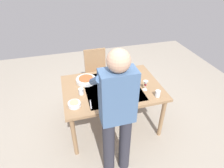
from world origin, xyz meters
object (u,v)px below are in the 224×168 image
object	(u,v)px
serving_bowl_pasta	(86,80)
side_bowl_bread	(74,104)
wine_bottle	(136,80)
water_cup_near_right	(158,94)
wine_glass_right	(102,79)
water_cup_far_left	(110,79)
chair_near	(96,70)
side_bowl_salad	(117,98)
water_cup_near_left	(116,87)
dining_table	(112,91)
water_cup_far_right	(81,91)
wine_glass_left	(146,84)
dinner_plate_near	(123,82)
person_server	(117,112)

from	to	relation	value
serving_bowl_pasta	side_bowl_bread	world-z (taller)	same
wine_bottle	water_cup_near_right	distance (m)	0.37
wine_glass_right	water_cup_far_left	size ratio (longest dim) A/B	1.62
chair_near	side_bowl_salad	size ratio (longest dim) A/B	5.06
water_cup_near_right	side_bowl_salad	world-z (taller)	water_cup_near_right
wine_bottle	water_cup_near_left	world-z (taller)	wine_bottle
dining_table	water_cup_far_right	world-z (taller)	water_cup_far_right
wine_glass_left	dinner_plate_near	xyz separation A→B (m)	(0.24, -0.27, -0.10)
person_server	side_bowl_bread	bearing A→B (deg)	-49.29
side_bowl_bread	dining_table	bearing A→B (deg)	-153.87
water_cup_near_left	water_cup_far_right	xyz separation A→B (m)	(0.50, -0.02, -0.00)
water_cup_near_left	water_cup_far_right	world-z (taller)	water_cup_near_left
chair_near	water_cup_near_right	size ratio (longest dim) A/B	9.75
chair_near	wine_bottle	distance (m)	1.09
chair_near	water_cup_near_right	bearing A→B (deg)	115.08
wine_glass_right	serving_bowl_pasta	distance (m)	0.28
water_cup_far_left	water_cup_far_right	distance (m)	0.50
water_cup_near_left	wine_glass_right	bearing A→B (deg)	-42.37
dining_table	chair_near	bearing A→B (deg)	-86.14
dinner_plate_near	water_cup_far_left	bearing A→B (deg)	-23.12
person_server	wine_glass_right	distance (m)	0.85
dinner_plate_near	person_server	bearing A→B (deg)	67.08
side_bowl_bread	dinner_plate_near	distance (m)	0.85
wine_bottle	wine_glass_left	bearing A→B (deg)	129.99
person_server	water_cup_far_right	world-z (taller)	person_server
dining_table	water_cup_far_left	distance (m)	0.19
wine_bottle	water_cup_far_left	world-z (taller)	wine_bottle
chair_near	wine_glass_left	xyz separation A→B (m)	(-0.49, 1.08, 0.31)
water_cup_near_left	side_bowl_salad	bearing A→B (deg)	75.41
dining_table	side_bowl_bread	world-z (taller)	side_bowl_bread
water_cup_near_right	side_bowl_bread	world-z (taller)	water_cup_near_right
dining_table	person_server	xyz separation A→B (m)	(0.16, 0.77, 0.30)
dinner_plate_near	water_cup_near_right	bearing A→B (deg)	127.00
chair_near	person_server	distance (m)	1.71
water_cup_far_right	serving_bowl_pasta	world-z (taller)	water_cup_far_right
chair_near	wine_bottle	bearing A→B (deg)	112.10
person_server	dinner_plate_near	xyz separation A→B (m)	(-0.35, -0.83, -0.22)
wine_glass_right	dinner_plate_near	distance (m)	0.33
wine_bottle	serving_bowl_pasta	size ratio (longest dim) A/B	0.99
chair_near	water_cup_far_left	bearing A→B (deg)	95.00
person_server	serving_bowl_pasta	world-z (taller)	person_server
chair_near	side_bowl_bread	size ratio (longest dim) A/B	5.69
side_bowl_salad	dinner_plate_near	bearing A→B (deg)	-120.02
water_cup_far_left	water_cup_far_right	world-z (taller)	water_cup_far_left
wine_glass_right	water_cup_near_left	xyz separation A→B (m)	(-0.16, 0.15, -0.06)
person_server	water_cup_far_left	xyz separation A→B (m)	(-0.16, -0.92, -0.18)
wine_bottle	dinner_plate_near	size ratio (longest dim) A/B	1.29
wine_bottle	side_bowl_salad	bearing A→B (deg)	33.18
wine_bottle	water_cup_far_right	distance (m)	0.79
dining_table	water_cup_far_right	distance (m)	0.47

